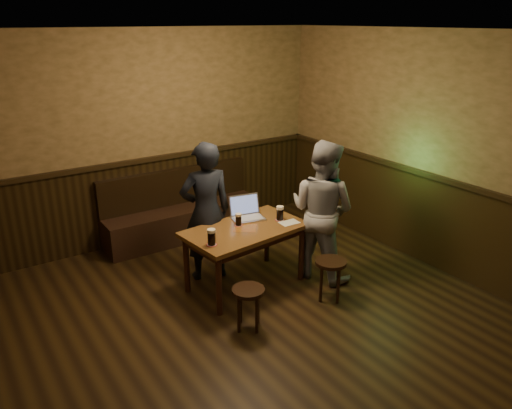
{
  "coord_description": "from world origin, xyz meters",
  "views": [
    {
      "loc": [
        -2.46,
        -3.19,
        2.9
      ],
      "look_at": [
        0.35,
        1.0,
        1.01
      ],
      "focal_mm": 35.0,
      "sensor_mm": 36.0,
      "label": 1
    }
  ],
  "objects_px": {
    "stool_right": "(331,268)",
    "person_suit": "(206,212)",
    "person_grey": "(322,210)",
    "pint_mid": "(238,220)",
    "laptop": "(246,212)",
    "pub_table": "(245,236)",
    "pint_left": "(211,237)",
    "bench": "(182,216)",
    "stool_left": "(248,297)",
    "pint_right": "(280,213)"
  },
  "relations": [
    {
      "from": "pint_mid",
      "to": "person_grey",
      "type": "height_order",
      "value": "person_grey"
    },
    {
      "from": "pint_mid",
      "to": "stool_right",
      "type": "bearing_deg",
      "value": -53.61
    },
    {
      "from": "pint_mid",
      "to": "laptop",
      "type": "bearing_deg",
      "value": 36.57
    },
    {
      "from": "stool_right",
      "to": "laptop",
      "type": "xyz_separation_m",
      "value": [
        -0.43,
        1.01,
        0.42
      ]
    },
    {
      "from": "pint_mid",
      "to": "pint_left",
      "type": "bearing_deg",
      "value": -150.73
    },
    {
      "from": "pub_table",
      "to": "stool_right",
      "type": "distance_m",
      "value": 1.0
    },
    {
      "from": "person_suit",
      "to": "person_grey",
      "type": "relative_size",
      "value": 0.99
    },
    {
      "from": "pint_right",
      "to": "stool_left",
      "type": "bearing_deg",
      "value": -141.76
    },
    {
      "from": "pint_left",
      "to": "laptop",
      "type": "relative_size",
      "value": 0.43
    },
    {
      "from": "stool_right",
      "to": "pint_mid",
      "type": "distance_m",
      "value": 1.14
    },
    {
      "from": "stool_left",
      "to": "pint_mid",
      "type": "bearing_deg",
      "value": 63.76
    },
    {
      "from": "pub_table",
      "to": "stool_right",
      "type": "xyz_separation_m",
      "value": [
        0.61,
        -0.76,
        -0.26
      ]
    },
    {
      "from": "bench",
      "to": "pint_left",
      "type": "bearing_deg",
      "value": -105.97
    },
    {
      "from": "pub_table",
      "to": "stool_right",
      "type": "bearing_deg",
      "value": -57.45
    },
    {
      "from": "bench",
      "to": "person_grey",
      "type": "height_order",
      "value": "person_grey"
    },
    {
      "from": "stool_right",
      "to": "pint_left",
      "type": "bearing_deg",
      "value": 152.92
    },
    {
      "from": "pint_left",
      "to": "person_grey",
      "type": "xyz_separation_m",
      "value": [
        1.39,
        -0.1,
        0.02
      ]
    },
    {
      "from": "pub_table",
      "to": "laptop",
      "type": "height_order",
      "value": "laptop"
    },
    {
      "from": "laptop",
      "to": "pub_table",
      "type": "bearing_deg",
      "value": -114.18
    },
    {
      "from": "pub_table",
      "to": "person_suit",
      "type": "distance_m",
      "value": 0.54
    },
    {
      "from": "bench",
      "to": "stool_left",
      "type": "relative_size",
      "value": 5.03
    },
    {
      "from": "person_grey",
      "to": "stool_right",
      "type": "bearing_deg",
      "value": 132.18
    },
    {
      "from": "stool_right",
      "to": "person_grey",
      "type": "distance_m",
      "value": 0.71
    },
    {
      "from": "pint_left",
      "to": "person_suit",
      "type": "distance_m",
      "value": 0.67
    },
    {
      "from": "stool_left",
      "to": "pint_left",
      "type": "xyz_separation_m",
      "value": [
        -0.09,
        0.55,
        0.45
      ]
    },
    {
      "from": "pint_mid",
      "to": "pint_right",
      "type": "xyz_separation_m",
      "value": [
        0.48,
        -0.13,
        0.01
      ]
    },
    {
      "from": "stool_left",
      "to": "laptop",
      "type": "distance_m",
      "value": 1.23
    },
    {
      "from": "pint_right",
      "to": "bench",
      "type": "bearing_deg",
      "value": 105.26
    },
    {
      "from": "stool_left",
      "to": "pint_left",
      "type": "relative_size",
      "value": 2.49
    },
    {
      "from": "pint_right",
      "to": "laptop",
      "type": "distance_m",
      "value": 0.39
    },
    {
      "from": "pint_right",
      "to": "laptop",
      "type": "relative_size",
      "value": 0.41
    },
    {
      "from": "pub_table",
      "to": "stool_left",
      "type": "xyz_separation_m",
      "value": [
        -0.43,
        -0.73,
        -0.27
      ]
    },
    {
      "from": "pub_table",
      "to": "laptop",
      "type": "xyz_separation_m",
      "value": [
        0.18,
        0.25,
        0.16
      ]
    },
    {
      "from": "stool_right",
      "to": "person_grey",
      "type": "bearing_deg",
      "value": 61.22
    },
    {
      "from": "bench",
      "to": "laptop",
      "type": "xyz_separation_m",
      "value": [
        0.18,
        -1.4,
        0.47
      ]
    },
    {
      "from": "pub_table",
      "to": "stool_left",
      "type": "distance_m",
      "value": 0.89
    },
    {
      "from": "pub_table",
      "to": "pint_right",
      "type": "xyz_separation_m",
      "value": [
        0.46,
        -0.03,
        0.18
      ]
    },
    {
      "from": "pint_mid",
      "to": "laptop",
      "type": "xyz_separation_m",
      "value": [
        0.2,
        0.15,
        -0.01
      ]
    },
    {
      "from": "pint_mid",
      "to": "person_suit",
      "type": "relative_size",
      "value": 0.09
    },
    {
      "from": "pint_left",
      "to": "laptop",
      "type": "distance_m",
      "value": 0.82
    },
    {
      "from": "bench",
      "to": "pub_table",
      "type": "xyz_separation_m",
      "value": [
        0.0,
        -1.65,
        0.31
      ]
    },
    {
      "from": "pint_mid",
      "to": "pint_right",
      "type": "relative_size",
      "value": 0.85
    },
    {
      "from": "pint_left",
      "to": "pub_table",
      "type": "bearing_deg",
      "value": 19.08
    },
    {
      "from": "stool_left",
      "to": "person_suit",
      "type": "height_order",
      "value": "person_suit"
    },
    {
      "from": "pint_right",
      "to": "person_grey",
      "type": "bearing_deg",
      "value": -31.48
    },
    {
      "from": "stool_right",
      "to": "person_suit",
      "type": "bearing_deg",
      "value": 125.68
    },
    {
      "from": "person_suit",
      "to": "person_grey",
      "type": "height_order",
      "value": "person_grey"
    },
    {
      "from": "stool_right",
      "to": "person_suit",
      "type": "xyz_separation_m",
      "value": [
        -0.86,
        1.19,
        0.45
      ]
    },
    {
      "from": "stool_right",
      "to": "pint_right",
      "type": "relative_size",
      "value": 2.69
    },
    {
      "from": "stool_left",
      "to": "person_grey",
      "type": "height_order",
      "value": "person_grey"
    }
  ]
}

